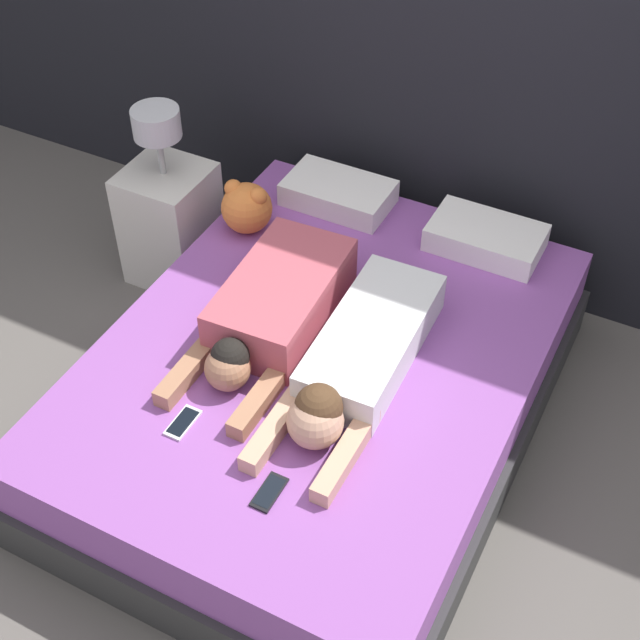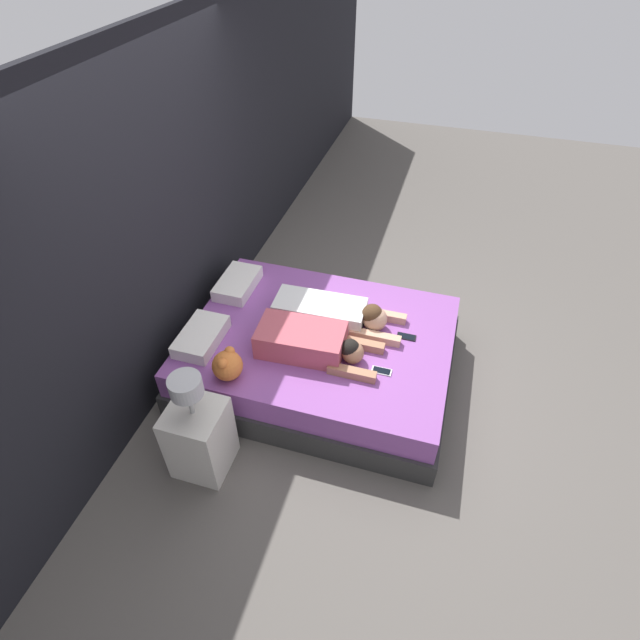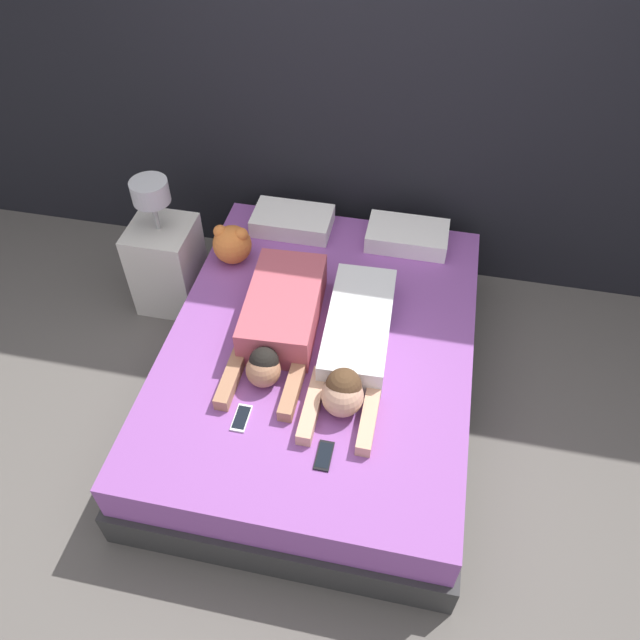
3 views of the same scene
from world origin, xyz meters
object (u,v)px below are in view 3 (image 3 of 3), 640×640
at_px(cell_phone_right, 324,456).
at_px(nightstand, 167,261).
at_px(person_left, 280,319).
at_px(pillow_head_left, 292,221).
at_px(plush_toy, 232,244).
at_px(person_right, 354,346).
at_px(pillow_head_right, 407,236).
at_px(bed, 320,368).
at_px(cell_phone_left, 241,418).

distance_m(cell_phone_right, nightstand, 1.76).
bearing_deg(person_left, pillow_head_left, 99.39).
bearing_deg(plush_toy, person_right, -36.10).
bearing_deg(person_right, pillow_head_left, 119.81).
bearing_deg(pillow_head_right, person_right, -99.80).
height_order(bed, cell_phone_left, cell_phone_left).
relative_size(cell_phone_left, plush_toy, 0.64).
relative_size(cell_phone_right, nightstand, 0.16).
distance_m(bed, pillow_head_left, 0.99).
height_order(cell_phone_left, plush_toy, plush_toy).
bearing_deg(cell_phone_left, person_right, 46.58).
xyz_separation_m(bed, cell_phone_left, (-0.26, -0.56, 0.24)).
bearing_deg(pillow_head_right, pillow_head_left, 180.00).
xyz_separation_m(person_left, cell_phone_left, (-0.05, -0.57, -0.10)).
distance_m(person_left, cell_phone_right, 0.79).
bearing_deg(cell_phone_right, bed, 103.30).
distance_m(bed, pillow_head_right, 0.99).
distance_m(cell_phone_right, plush_toy, 1.44).
height_order(person_left, cell_phone_right, person_left).
xyz_separation_m(bed, plush_toy, (-0.63, 0.52, 0.36)).
bearing_deg(plush_toy, cell_phone_right, -56.54).
bearing_deg(pillow_head_left, cell_phone_right, -71.58).
bearing_deg(cell_phone_left, plush_toy, 108.87).
bearing_deg(nightstand, person_left, -31.65).
relative_size(pillow_head_right, nightstand, 0.52).
xyz_separation_m(pillow_head_right, nightstand, (-1.45, -0.32, -0.18)).
distance_m(person_right, cell_phone_left, 0.66).
distance_m(bed, person_right, 0.38).
xyz_separation_m(pillow_head_right, person_left, (-0.57, -0.86, 0.05)).
bearing_deg(bed, cell_phone_left, -114.99).
bearing_deg(cell_phone_left, pillow_head_left, 93.81).
relative_size(bed, pillow_head_right, 4.48).
relative_size(person_left, nightstand, 1.05).
bearing_deg(bed, nightstand, 153.17).
bearing_deg(cell_phone_left, cell_phone_right, -15.60).
relative_size(person_right, plush_toy, 4.56).
xyz_separation_m(pillow_head_left, cell_phone_left, (0.10, -1.44, -0.05)).
height_order(person_left, cell_phone_left, person_left).
relative_size(bed, cell_phone_left, 14.22).
bearing_deg(plush_toy, bed, -39.37).
distance_m(person_right, nightstand, 1.45).
xyz_separation_m(cell_phone_right, nightstand, (-1.25, 1.23, -0.13)).
distance_m(plush_toy, nightstand, 0.53).
distance_m(cell_phone_left, nightstand, 1.40).
relative_size(pillow_head_right, cell_phone_right, 3.18).
distance_m(cell_phone_left, cell_phone_right, 0.44).
distance_m(pillow_head_left, nightstand, 0.82).
xyz_separation_m(bed, nightstand, (-1.09, 0.55, 0.11)).
xyz_separation_m(person_right, nightstand, (-1.28, 0.64, -0.22)).
bearing_deg(nightstand, plush_toy, -4.51).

